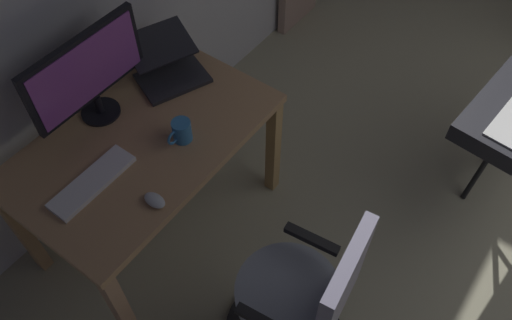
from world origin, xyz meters
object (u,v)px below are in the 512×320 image
object	(u,v)px
computer_keyboard	(92,182)
computer_mouse	(155,200)
computer_monitor	(87,73)
laptop	(168,66)
mug_tea	(181,131)
office_chair	(302,304)
desk	(146,151)

from	to	relation	value
computer_keyboard	computer_mouse	size ratio (longest dim) A/B	3.92
computer_monitor	laptop	distance (m)	0.43
laptop	mug_tea	bearing A→B (deg)	72.38
computer_monitor	computer_mouse	distance (m)	0.63
computer_keyboard	mug_tea	world-z (taller)	mug_tea
office_chair	computer_keyboard	world-z (taller)	office_chair
computer_keyboard	laptop	bearing A→B (deg)	-164.41
desk	office_chair	xyz separation A→B (m)	(0.12, 0.95, -0.18)
computer_monitor	mug_tea	world-z (taller)	computer_monitor
desk	office_chair	world-z (taller)	office_chair
computer_keyboard	computer_mouse	world-z (taller)	computer_mouse
office_chair	computer_keyboard	xyz separation A→B (m)	(0.19, -0.94, 0.29)
computer_mouse	desk	bearing A→B (deg)	-127.25
mug_tea	computer_keyboard	bearing A→B (deg)	-19.09
desk	computer_keyboard	distance (m)	0.32
mug_tea	desk	bearing A→B (deg)	-57.10
computer_keyboard	laptop	distance (m)	0.71
office_chair	mug_tea	size ratio (longest dim) A/B	7.54
office_chair	computer_monitor	distance (m)	1.33
computer_keyboard	mug_tea	bearing A→B (deg)	160.91
computer_monitor	laptop	size ratio (longest dim) A/B	1.34
computer_keyboard	office_chair	bearing A→B (deg)	101.22
computer_keyboard	desk	bearing A→B (deg)	-177.22
computer_monitor	desk	bearing A→B (deg)	90.76
desk	computer_monitor	xyz separation A→B (m)	(0.00, -0.26, 0.35)
desk	computer_mouse	xyz separation A→B (m)	(0.22, 0.29, 0.12)
desk	office_chair	bearing A→B (deg)	82.94
computer_mouse	computer_monitor	bearing A→B (deg)	-111.60
desk	computer_keyboard	size ratio (longest dim) A/B	3.08
computer_mouse	office_chair	bearing A→B (deg)	98.70
computer_monitor	mug_tea	size ratio (longest dim) A/B	4.50
office_chair	computer_monitor	size ratio (longest dim) A/B	1.68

